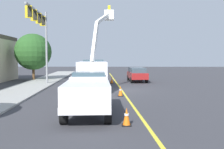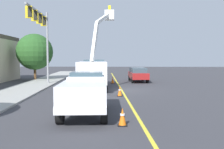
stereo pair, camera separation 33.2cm
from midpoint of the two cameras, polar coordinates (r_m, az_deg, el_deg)
name	(u,v)px [view 1 (the left image)]	position (r m, az deg, el deg)	size (l,w,h in m)	color
ground	(122,90)	(21.63, 1.86, -3.72)	(120.00, 120.00, 0.00)	#38383D
sidewalk_far_side	(21,90)	(22.62, -20.79, -3.49)	(60.00, 3.60, 0.12)	#9E9E99
lane_centre_stripe	(122,90)	(21.63, 1.86, -3.71)	(50.00, 0.16, 0.01)	yellow
utility_bucket_truck	(93,71)	(23.20, -4.78, 0.83)	(8.37, 3.50, 7.88)	white
service_pickup_truck	(88,92)	(12.43, -6.41, -4.15)	(5.74, 2.53, 2.06)	white
passing_minivan	(137,74)	(29.69, 5.49, 0.20)	(4.93, 2.26, 1.69)	maroon
traffic_cone_leading	(127,117)	(10.46, 2.49, -9.80)	(0.40, 0.40, 0.76)	black
traffic_cone_mid_front	(121,91)	(18.36, 1.47, -3.88)	(0.40, 0.40, 0.77)	black
traffic_cone_mid_rear	(112,80)	(27.60, -0.39, -1.26)	(0.40, 0.40, 0.80)	black
traffic_signal_mast	(41,29)	(25.51, -16.59, 10.21)	(7.56, 0.94, 7.84)	gray
street_tree_right	(33,52)	(32.77, -18.15, 5.03)	(4.59, 4.59, 5.94)	brown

